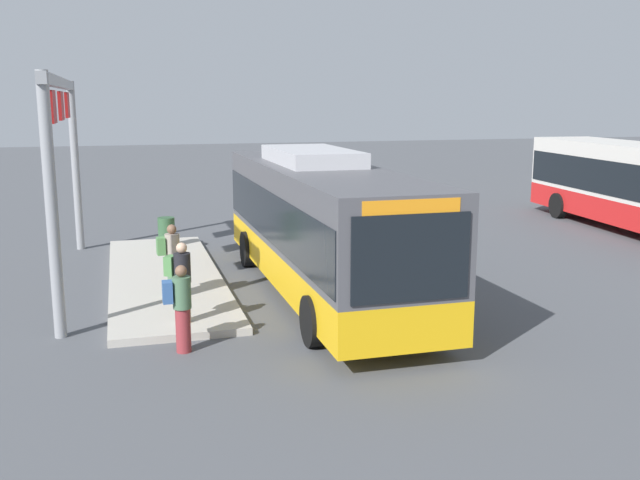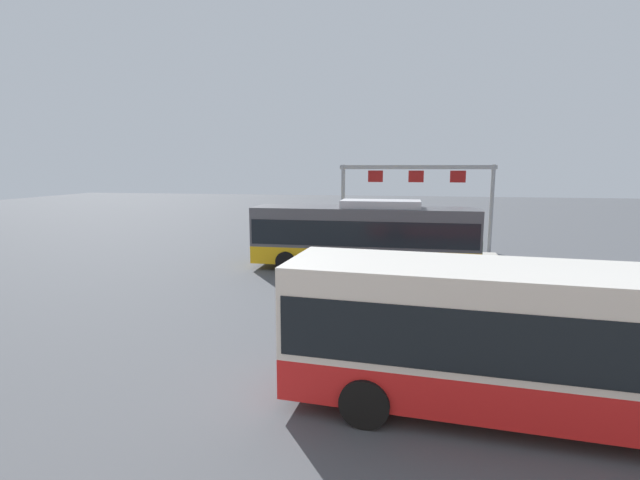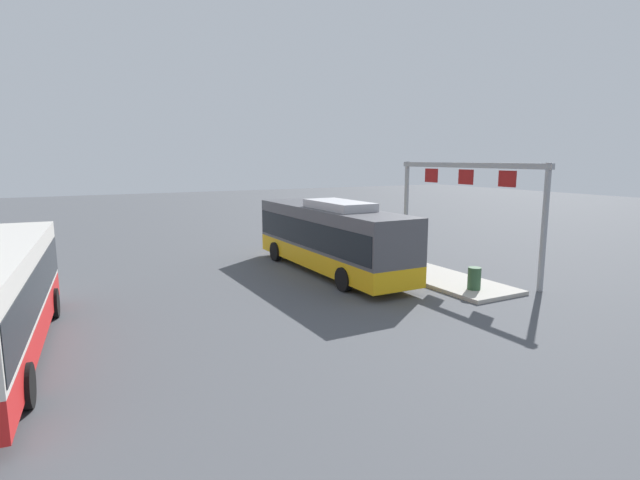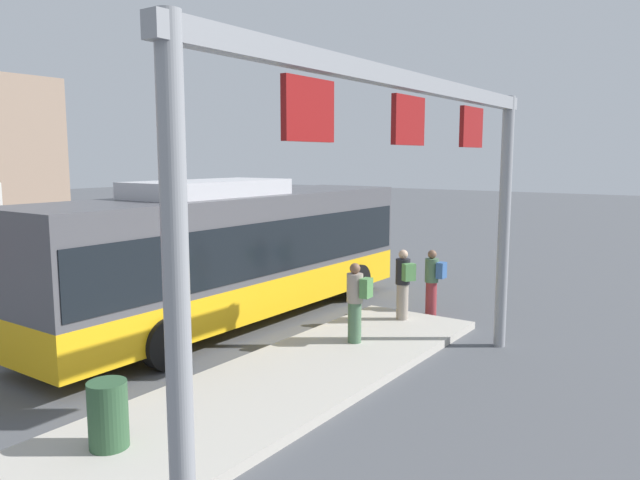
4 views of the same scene
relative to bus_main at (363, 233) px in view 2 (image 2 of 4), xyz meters
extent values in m
plane|color=#4C4F54|center=(0.01, 0.00, -1.81)|extent=(120.00, 120.00, 0.00)
cube|color=#B2ADA3|center=(-2.25, -3.59, -1.73)|extent=(10.00, 2.80, 0.16)
cube|color=#EAAD14|center=(0.01, 0.00, -1.04)|extent=(10.93, 2.54, 0.85)
cube|color=#4C4C51|center=(0.01, 0.00, 0.34)|extent=(10.93, 2.54, 1.90)
cube|color=black|center=(0.01, 0.00, 0.14)|extent=(10.71, 2.58, 1.20)
cube|color=black|center=(5.48, 0.02, 0.24)|extent=(0.05, 2.13, 1.50)
cube|color=#B7B7BC|center=(-0.81, 0.00, 1.47)|extent=(3.83, 1.77, 0.36)
cube|color=orange|center=(5.41, 0.02, 1.09)|extent=(0.13, 1.75, 0.28)
cylinder|color=black|center=(3.66, 1.21, -1.31)|extent=(1.00, 0.30, 1.00)
cylinder|color=black|center=(3.67, -1.19, -1.31)|extent=(1.00, 0.30, 1.00)
cylinder|color=black|center=(-3.26, 1.19, -1.31)|extent=(1.00, 0.30, 1.00)
cylinder|color=black|center=(-3.25, -1.21, -1.31)|extent=(1.00, 0.30, 1.00)
cube|color=red|center=(-4.88, 13.11, -1.04)|extent=(10.91, 3.38, 0.85)
cube|color=silver|center=(-4.88, 13.11, 0.34)|extent=(10.91, 3.38, 1.90)
cube|color=black|center=(-4.88, 13.11, 0.14)|extent=(10.70, 3.40, 1.20)
cylinder|color=black|center=(-1.22, 14.01, -1.31)|extent=(1.02, 0.38, 1.00)
cylinder|color=black|center=(-1.42, 11.62, -1.31)|extent=(1.02, 0.38, 1.00)
cylinder|color=maroon|center=(3.31, -3.60, -1.39)|extent=(0.28, 0.28, 0.85)
cylinder|color=#476B4C|center=(3.31, -3.60, -0.66)|extent=(0.34, 0.34, 0.60)
sphere|color=brown|center=(3.31, -3.60, -0.25)|extent=(0.22, 0.22, 0.22)
cube|color=#335993|center=(3.31, -3.86, -0.63)|extent=(0.28, 0.18, 0.40)
cylinder|color=gray|center=(1.99, -3.47, -1.23)|extent=(0.38, 0.38, 0.85)
cylinder|color=black|center=(1.99, -3.47, -0.50)|extent=(0.47, 0.47, 0.60)
sphere|color=tan|center=(1.99, -3.47, -0.09)|extent=(0.22, 0.22, 0.22)
cube|color=#4C8447|center=(1.86, -3.70, -0.47)|extent=(0.33, 0.30, 0.40)
cylinder|color=#476B4C|center=(-0.20, -3.51, -1.23)|extent=(0.30, 0.30, 0.85)
cylinder|color=gray|center=(-0.20, -3.51, -0.50)|extent=(0.36, 0.36, 0.60)
sphere|color=brown|center=(-0.20, -3.51, -0.09)|extent=(0.22, 0.22, 0.22)
cube|color=#4C8447|center=(-0.18, -3.77, -0.47)|extent=(0.29, 0.20, 0.40)
cylinder|color=gray|center=(-7.04, -5.89, 0.79)|extent=(0.24, 0.24, 5.20)
cylinder|color=gray|center=(1.79, -5.89, 0.79)|extent=(0.24, 0.24, 5.20)
cube|color=gray|center=(-2.63, -5.89, 3.24)|extent=(9.23, 0.20, 0.24)
cube|color=maroon|center=(-5.06, -5.89, 2.69)|extent=(0.90, 0.08, 0.70)
cube|color=maroon|center=(-2.63, -5.89, 2.69)|extent=(0.90, 0.08, 0.70)
cube|color=maroon|center=(-0.20, -5.89, 2.69)|extent=(0.90, 0.08, 0.70)
cylinder|color=#2D5133|center=(-5.99, -3.28, -1.20)|extent=(0.52, 0.52, 0.90)
camera|label=1|loc=(16.21, -4.61, 2.85)|focal=39.90mm
camera|label=2|loc=(-1.83, 22.29, 3.23)|focal=25.53mm
camera|label=3|loc=(-19.92, 11.28, 3.55)|focal=27.57mm
camera|label=4|loc=(-10.60, -9.94, 2.17)|focal=34.03mm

